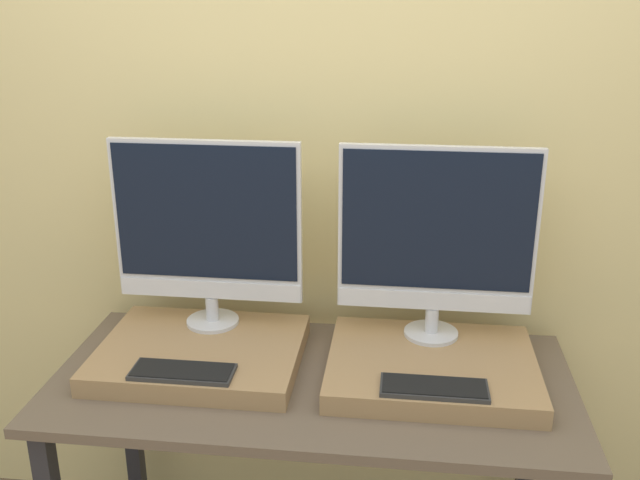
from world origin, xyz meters
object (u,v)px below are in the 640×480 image
at_px(monitor_left, 207,227).
at_px(keyboard_left, 183,372).
at_px(monitor_right, 437,236).
at_px(keyboard_right, 434,388).

bearing_deg(monitor_left, keyboard_left, -90.00).
height_order(keyboard_left, monitor_right, monitor_right).
xyz_separation_m(monitor_right, keyboard_right, (0.00, -0.31, -0.31)).
bearing_deg(keyboard_right, keyboard_left, 180.00).
bearing_deg(monitor_right, keyboard_right, -90.00).
height_order(keyboard_left, keyboard_right, same).
height_order(monitor_left, keyboard_right, monitor_left).
bearing_deg(keyboard_right, monitor_right, 90.00).
relative_size(keyboard_left, monitor_right, 0.48).
relative_size(keyboard_left, keyboard_right, 1.00).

